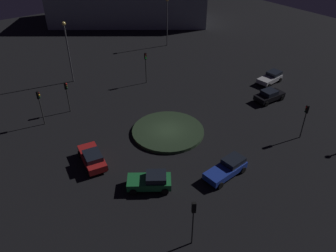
{
  "coord_description": "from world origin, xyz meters",
  "views": [
    {
      "loc": [
        18.14,
        24.78,
        21.35
      ],
      "look_at": [
        0.0,
        0.0,
        0.86
      ],
      "focal_mm": 35.68,
      "sensor_mm": 36.0,
      "label": 1
    }
  ],
  "objects_px": {
    "traffic_light_northeast": "(193,215)",
    "traffic_light_south": "(146,62)",
    "car_blue": "(227,168)",
    "car_silver": "(271,77)",
    "traffic_light_southeast": "(67,91)",
    "car_black": "(269,95)",
    "traffic_light_southeast_near": "(40,101)",
    "traffic_light_northwest": "(305,115)",
    "streetlamp_southwest": "(167,15)",
    "car_green": "(151,181)",
    "streetlamp_south": "(67,45)",
    "store_building": "(129,2)",
    "car_red": "(92,158)"
  },
  "relations": [
    {
      "from": "traffic_light_northeast",
      "to": "traffic_light_south",
      "type": "distance_m",
      "value": 27.52
    },
    {
      "from": "car_green",
      "to": "traffic_light_northeast",
      "type": "bearing_deg",
      "value": 117.98
    },
    {
      "from": "car_silver",
      "to": "streetlamp_southwest",
      "type": "height_order",
      "value": "streetlamp_southwest"
    },
    {
      "from": "traffic_light_northeast",
      "to": "store_building",
      "type": "distance_m",
      "value": 58.49
    },
    {
      "from": "car_black",
      "to": "store_building",
      "type": "distance_m",
      "value": 41.76
    },
    {
      "from": "car_silver",
      "to": "traffic_light_southeast_near",
      "type": "bearing_deg",
      "value": -21.14
    },
    {
      "from": "traffic_light_northwest",
      "to": "store_building",
      "type": "bearing_deg",
      "value": -58.77
    },
    {
      "from": "car_red",
      "to": "streetlamp_southwest",
      "type": "relative_size",
      "value": 0.56
    },
    {
      "from": "car_red",
      "to": "streetlamp_southwest",
      "type": "distance_m",
      "value": 34.17
    },
    {
      "from": "car_red",
      "to": "traffic_light_northwest",
      "type": "bearing_deg",
      "value": -105.21
    },
    {
      "from": "traffic_light_northeast",
      "to": "streetlamp_southwest",
      "type": "distance_m",
      "value": 42.39
    },
    {
      "from": "car_black",
      "to": "traffic_light_southeast",
      "type": "height_order",
      "value": "traffic_light_southeast"
    },
    {
      "from": "traffic_light_northwest",
      "to": "traffic_light_south",
      "type": "height_order",
      "value": "traffic_light_south"
    },
    {
      "from": "car_red",
      "to": "store_building",
      "type": "relative_size",
      "value": 0.14
    },
    {
      "from": "car_blue",
      "to": "car_silver",
      "type": "relative_size",
      "value": 1.12
    },
    {
      "from": "traffic_light_northwest",
      "to": "traffic_light_northeast",
      "type": "bearing_deg",
      "value": 50.98
    },
    {
      "from": "traffic_light_southeast_near",
      "to": "streetlamp_southwest",
      "type": "xyz_separation_m",
      "value": [
        -26.74,
        -12.58,
        2.36
      ]
    },
    {
      "from": "traffic_light_south",
      "to": "car_red",
      "type": "bearing_deg",
      "value": -27.42
    },
    {
      "from": "traffic_light_south",
      "to": "car_black",
      "type": "bearing_deg",
      "value": 58.4
    },
    {
      "from": "car_black",
      "to": "traffic_light_southeast",
      "type": "xyz_separation_m",
      "value": [
        21.91,
        -12.61,
        2.08
      ]
    },
    {
      "from": "traffic_light_south",
      "to": "streetlamp_southwest",
      "type": "bearing_deg",
      "value": 155.14
    },
    {
      "from": "car_red",
      "to": "traffic_light_southeast_near",
      "type": "relative_size",
      "value": 1.07
    },
    {
      "from": "car_black",
      "to": "traffic_light_southeast",
      "type": "distance_m",
      "value": 25.37
    },
    {
      "from": "car_silver",
      "to": "streetlamp_southwest",
      "type": "xyz_separation_m",
      "value": [
        3.08,
        -20.86,
        4.65
      ]
    },
    {
      "from": "traffic_light_southeast",
      "to": "store_building",
      "type": "distance_m",
      "value": 38.62
    },
    {
      "from": "traffic_light_northeast",
      "to": "store_building",
      "type": "bearing_deg",
      "value": 3.03
    },
    {
      "from": "car_blue",
      "to": "traffic_light_south",
      "type": "relative_size",
      "value": 1.01
    },
    {
      "from": "car_green",
      "to": "traffic_light_northeast",
      "type": "relative_size",
      "value": 0.98
    },
    {
      "from": "car_silver",
      "to": "traffic_light_northwest",
      "type": "xyz_separation_m",
      "value": [
        8.19,
        10.85,
        2.13
      ]
    },
    {
      "from": "streetlamp_southwest",
      "to": "car_red",
      "type": "bearing_deg",
      "value": 41.49
    },
    {
      "from": "car_silver",
      "to": "traffic_light_southeast",
      "type": "xyz_separation_m",
      "value": [
        26.31,
        -9.23,
        2.09
      ]
    },
    {
      "from": "traffic_light_northeast",
      "to": "traffic_light_south",
      "type": "relative_size",
      "value": 0.96
    },
    {
      "from": "traffic_light_southeast_near",
      "to": "store_building",
      "type": "height_order",
      "value": "store_building"
    },
    {
      "from": "traffic_light_northeast",
      "to": "streetlamp_south",
      "type": "relative_size",
      "value": 0.5
    },
    {
      "from": "car_silver",
      "to": "car_green",
      "type": "bearing_deg",
      "value": 11.01
    },
    {
      "from": "car_silver",
      "to": "car_red",
      "type": "distance_m",
      "value": 28.49
    },
    {
      "from": "car_green",
      "to": "traffic_light_south",
      "type": "bearing_deg",
      "value": -87.21
    },
    {
      "from": "car_silver",
      "to": "car_green",
      "type": "xyz_separation_m",
      "value": [
        25.67,
        7.66,
        0.03
      ]
    },
    {
      "from": "car_blue",
      "to": "store_building",
      "type": "xyz_separation_m",
      "value": [
        -18.26,
        -48.51,
        3.24
      ]
    },
    {
      "from": "traffic_light_southeast_near",
      "to": "streetlamp_south",
      "type": "distance_m",
      "value": 11.51
    },
    {
      "from": "traffic_light_northeast",
      "to": "traffic_light_southeast_near",
      "type": "distance_m",
      "value": 22.93
    },
    {
      "from": "car_blue",
      "to": "traffic_light_southeast",
      "type": "height_order",
      "value": "traffic_light_southeast"
    },
    {
      "from": "traffic_light_southeast_near",
      "to": "store_building",
      "type": "xyz_separation_m",
      "value": [
        -29.16,
        -29.79,
        0.96
      ]
    },
    {
      "from": "traffic_light_northwest",
      "to": "streetlamp_southwest",
      "type": "bearing_deg",
      "value": -59.17
    },
    {
      "from": "traffic_light_northwest",
      "to": "store_building",
      "type": "xyz_separation_m",
      "value": [
        -7.53,
        -48.92,
        1.12
      ]
    },
    {
      "from": "car_red",
      "to": "traffic_light_northeast",
      "type": "distance_m",
      "value": 13.18
    },
    {
      "from": "traffic_light_southeast",
      "to": "store_building",
      "type": "xyz_separation_m",
      "value": [
        -25.65,
        -28.85,
        1.17
      ]
    },
    {
      "from": "car_blue",
      "to": "traffic_light_northwest",
      "type": "height_order",
      "value": "traffic_light_northwest"
    },
    {
      "from": "traffic_light_northeast",
      "to": "car_black",
      "type": "bearing_deg",
      "value": -34.26
    },
    {
      "from": "traffic_light_northwest",
      "to": "streetlamp_south",
      "type": "bearing_deg",
      "value": -22.54
    }
  ]
}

